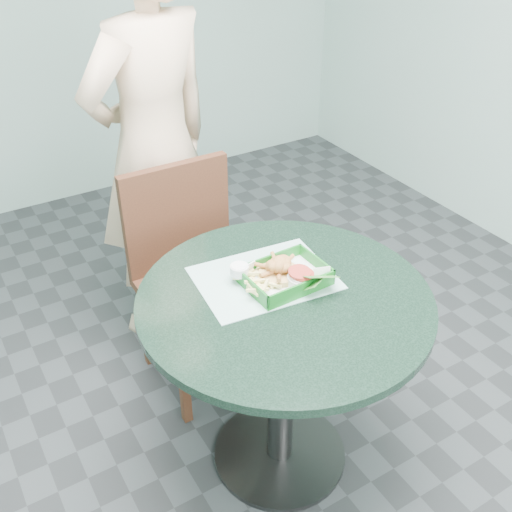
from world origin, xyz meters
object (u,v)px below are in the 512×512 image
food_basket (285,284)px  crab_sandwich (279,272)px  dining_chair (192,264)px  diner_person (150,105)px  sauce_ramekin (240,274)px  cafe_table (283,341)px

food_basket → crab_sandwich: (-0.01, 0.02, 0.03)m
dining_chair → crab_sandwich: dining_chair is taller
diner_person → crab_sandwich: 0.94m
dining_chair → food_basket: dining_chair is taller
crab_sandwich → sauce_ramekin: size_ratio=2.16×
food_basket → sauce_ramekin: 0.15m
cafe_table → sauce_ramekin: sauce_ramekin is taller
cafe_table → crab_sandwich: bearing=68.9°
cafe_table → food_basket: food_basket is taller
dining_chair → food_basket: 0.62m
dining_chair → sauce_ramekin: 0.56m
dining_chair → sauce_ramekin: (-0.05, -0.49, 0.27)m
cafe_table → sauce_ramekin: 0.27m
diner_person → crab_sandwich: diner_person is taller
food_basket → sauce_ramekin: size_ratio=4.23×
crab_sandwich → cafe_table: bearing=-111.1°
cafe_table → crab_sandwich: (0.03, 0.08, 0.22)m
cafe_table → dining_chair: dining_chair is taller
food_basket → dining_chair: bearing=97.0°
cafe_table → crab_sandwich: 0.24m
food_basket → sauce_ramekin: (-0.12, 0.08, 0.03)m
sauce_ramekin → crab_sandwich: bearing=-27.1°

